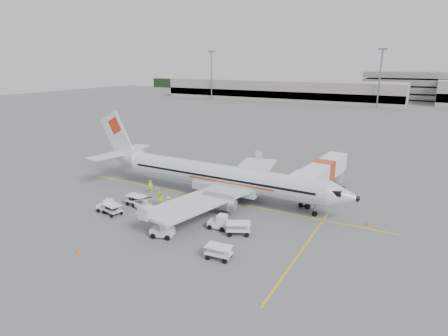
{
  "coord_description": "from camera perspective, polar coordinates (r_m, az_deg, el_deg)",
  "views": [
    {
      "loc": [
        22.91,
        -40.09,
        17.49
      ],
      "look_at": [
        0.0,
        2.0,
        3.8
      ],
      "focal_mm": 30.0,
      "sensor_mm": 36.0,
      "label": 1
    }
  ],
  "objects": [
    {
      "name": "crew_d",
      "position": [
        47.26,
        -17.05,
        -5.45
      ],
      "size": [
        1.0,
        0.51,
        1.63
      ],
      "primitive_type": "imported",
      "rotation": [
        0.0,
        0.0,
        3.26
      ],
      "color": "#97E310",
      "rests_on": "ground"
    },
    {
      "name": "stripe_lead",
      "position": [
        49.38,
        -1.11,
        -4.8
      ],
      "size": [
        44.0,
        0.2,
        0.01
      ],
      "primitive_type": "cube",
      "color": "yellow",
      "rests_on": "ground"
    },
    {
      "name": "crew_c",
      "position": [
        46.46,
        -8.46,
        -5.26
      ],
      "size": [
        1.02,
        1.23,
        1.65
      ],
      "primitive_type": "imported",
      "rotation": [
        0.0,
        0.0,
        2.03
      ],
      "color": "#97E310",
      "rests_on": "ground"
    },
    {
      "name": "stripe_cross",
      "position": [
        37.62,
        11.79,
        -12.12
      ],
      "size": [
        0.2,
        20.0,
        0.01
      ],
      "primitive_type": "cube",
      "color": "yellow",
      "rests_on": "ground"
    },
    {
      "name": "jet_bridge",
      "position": [
        52.55,
        14.83,
        -1.42
      ],
      "size": [
        4.76,
        17.66,
        4.58
      ],
      "primitive_type": null,
      "rotation": [
        0.0,
        0.0,
        -0.09
      ],
      "color": "silver",
      "rests_on": "ground"
    },
    {
      "name": "tug_aft",
      "position": [
        47.55,
        -17.61,
        -5.43
      ],
      "size": [
        2.24,
        1.7,
        1.53
      ],
      "primitive_type": null,
      "rotation": [
        0.0,
        0.0,
        0.32
      ],
      "color": "silver",
      "rests_on": "ground"
    },
    {
      "name": "cart_loaded_a",
      "position": [
        48.45,
        -13.23,
        -4.81
      ],
      "size": [
        2.63,
        1.63,
        1.34
      ],
      "primitive_type": null,
      "rotation": [
        0.0,
        0.0,
        -0.04
      ],
      "color": "silver",
      "rests_on": "ground"
    },
    {
      "name": "treeline",
      "position": [
        216.79,
        22.86,
        10.89
      ],
      "size": [
        300.0,
        3.0,
        6.0
      ],
      "primitive_type": null,
      "color": "black",
      "rests_on": "ground"
    },
    {
      "name": "crew_b",
      "position": [
        47.37,
        -9.77,
        -4.72
      ],
      "size": [
        1.12,
        1.18,
        1.93
      ],
      "primitive_type": "imported",
      "rotation": [
        0.0,
        0.0,
        -1.0
      ],
      "color": "#97E310",
      "rests_on": "ground"
    },
    {
      "name": "aircraft",
      "position": [
        48.33,
        -0.41,
        1.11
      ],
      "size": [
        37.41,
        29.47,
        10.23
      ],
      "primitive_type": null,
      "rotation": [
        0.0,
        0.0,
        -0.01
      ],
      "color": "silver",
      "rests_on": "ground"
    },
    {
      "name": "ground",
      "position": [
        49.38,
        -1.11,
        -4.81
      ],
      "size": [
        360.0,
        360.0,
        0.0
      ],
      "primitive_type": "plane",
      "color": "#56595B"
    },
    {
      "name": "cone_nose",
      "position": [
        44.63,
        21.14,
        -7.81
      ],
      "size": [
        0.4,
        0.4,
        0.66
      ],
      "primitive_type": "cone",
      "color": "orange",
      "rests_on": "ground"
    },
    {
      "name": "belt_loader",
      "position": [
        46.92,
        -12.3,
        -4.74
      ],
      "size": [
        4.78,
        3.13,
        2.42
      ],
      "primitive_type": null,
      "rotation": [
        0.0,
        0.0,
        -0.36
      ],
      "color": "silver",
      "rests_on": "ground"
    },
    {
      "name": "crew_a",
      "position": [
        52.38,
        -11.15,
        -2.81
      ],
      "size": [
        0.78,
        0.64,
        1.85
      ],
      "primitive_type": "imported",
      "rotation": [
        0.0,
        0.0,
        0.34
      ],
      "color": "#97E310",
      "rests_on": "ground"
    },
    {
      "name": "mast_west",
      "position": [
        183.49,
        -1.94,
        13.9
      ],
      "size": [
        3.2,
        1.2,
        22.0
      ],
      "primitive_type": null,
      "color": "slate",
      "rests_on": "ground"
    },
    {
      "name": "cone_stbd",
      "position": [
        38.69,
        -21.35,
        -11.64
      ],
      "size": [
        0.35,
        0.35,
        0.57
      ],
      "primitive_type": "cone",
      "color": "orange",
      "rests_on": "ground"
    },
    {
      "name": "cart_loaded_b",
      "position": [
        46.42,
        -16.68,
        -6.04
      ],
      "size": [
        2.76,
        2.02,
        1.3
      ],
      "primitive_type": null,
      "rotation": [
        0.0,
        0.0,
        -0.24
      ],
      "color": "silver",
      "rests_on": "ground"
    },
    {
      "name": "cart_empty_a",
      "position": [
        39.63,
        2.17,
        -9.19
      ],
      "size": [
        2.97,
        2.51,
        1.34
      ],
      "primitive_type": null,
      "rotation": [
        0.0,
        0.0,
        0.47
      ],
      "color": "silver",
      "rests_on": "ground"
    },
    {
      "name": "mast_center",
      "position": [
        159.24,
        22.64,
        12.42
      ],
      "size": [
        3.2,
        1.2,
        22.0
      ],
      "primitive_type": null,
      "color": "slate",
      "rests_on": "ground"
    },
    {
      "name": "terminal_west",
      "position": [
        181.82,
        8.42,
        11.68
      ],
      "size": [
        110.0,
        22.0,
        9.0
      ],
      "primitive_type": null,
      "color": "gray",
      "rests_on": "ground"
    },
    {
      "name": "parking_garage",
      "position": [
        200.38,
        29.7,
        10.9
      ],
      "size": [
        62.0,
        24.0,
        14.0
      ],
      "primitive_type": null,
      "color": "slate",
      "rests_on": "ground"
    },
    {
      "name": "tug_mid",
      "position": [
        39.49,
        -9.38,
        -9.14
      ],
      "size": [
        2.57,
        1.87,
        1.78
      ],
      "primitive_type": null,
      "rotation": [
        0.0,
        0.0,
        0.26
      ],
      "color": "silver",
      "rests_on": "ground"
    },
    {
      "name": "cart_empty_b",
      "position": [
        35.13,
        -0.8,
        -12.73
      ],
      "size": [
        2.55,
        1.65,
        1.27
      ],
      "primitive_type": null,
      "rotation": [
        0.0,
        0.0,
        0.09
      ],
      "color": "silver",
      "rests_on": "ground"
    },
    {
      "name": "tug_fore",
      "position": [
        40.84,
        -0.93,
        -8.15
      ],
      "size": [
        2.25,
        1.46,
        1.63
      ],
      "primitive_type": null,
      "rotation": [
        0.0,
        0.0,
        0.12
      ],
      "color": "silver",
      "rests_on": "ground"
    },
    {
      "name": "cone_port",
      "position": [
        65.32,
        7.71,
        0.55
      ],
      "size": [
        0.38,
        0.38,
        0.62
      ],
      "primitive_type": "cone",
      "color": "orange",
      "rests_on": "ground"
    }
  ]
}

